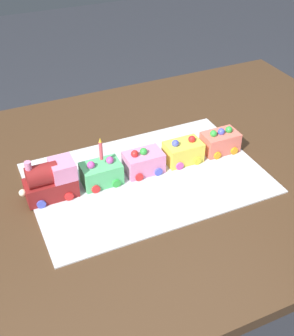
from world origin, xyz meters
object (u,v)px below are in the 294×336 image
(dining_table, at_px, (160,197))
(cake_car_flatbed_coral, at_px, (219,141))
(cake_car_tanker_bubblegum, at_px, (143,161))
(birthday_candle, at_px, (100,148))
(cake_car_gondola_lemon, at_px, (183,151))
(cake_locomotive, at_px, (50,180))
(cake_car_caboose_mint_green, at_px, (101,173))

(dining_table, height_order, cake_car_flatbed_coral, cake_car_flatbed_coral)
(cake_car_tanker_bubblegum, xyz_separation_m, birthday_candle, (-0.11, 0.00, 0.07))
(dining_table, relative_size, cake_car_tanker_bubblegum, 14.00)
(cake_car_gondola_lemon, height_order, cake_car_flatbed_coral, same)
(cake_locomotive, bearing_deg, birthday_candle, 0.00)
(cake_car_gondola_lemon, relative_size, cake_car_flatbed_coral, 1.00)
(dining_table, distance_m, cake_car_caboose_mint_green, 0.22)
(dining_table, relative_size, cake_car_gondola_lemon, 14.00)
(cake_car_caboose_mint_green, relative_size, cake_car_flatbed_coral, 1.00)
(dining_table, xyz_separation_m, cake_car_gondola_lemon, (0.07, 0.00, 0.14))
(cake_car_gondola_lemon, bearing_deg, cake_car_caboose_mint_green, 180.00)
(cake_car_caboose_mint_green, xyz_separation_m, cake_car_flatbed_coral, (0.35, 0.00, 0.00))
(dining_table, height_order, cake_car_gondola_lemon, cake_car_gondola_lemon)
(cake_locomotive, bearing_deg, cake_car_gondola_lemon, 0.00)
(dining_table, bearing_deg, cake_car_caboose_mint_green, 178.90)
(birthday_candle, bearing_deg, cake_car_gondola_lemon, -0.00)
(dining_table, distance_m, cake_car_flatbed_coral, 0.23)
(dining_table, relative_size, birthday_candle, 22.34)
(cake_locomotive, height_order, cake_car_caboose_mint_green, cake_locomotive)
(cake_car_caboose_mint_green, distance_m, cake_car_flatbed_coral, 0.35)
(cake_locomotive, height_order, birthday_candle, birthday_candle)
(cake_locomotive, xyz_separation_m, birthday_candle, (0.13, 0.00, 0.06))
(cake_car_gondola_lemon, bearing_deg, dining_table, -177.21)
(cake_car_flatbed_coral, xyz_separation_m, birthday_candle, (-0.35, 0.00, 0.07))
(cake_car_flatbed_coral, bearing_deg, cake_car_gondola_lemon, -180.00)
(cake_locomotive, relative_size, cake_car_gondola_lemon, 1.40)
(cake_car_gondola_lemon, distance_m, birthday_candle, 0.24)
(cake_car_gondola_lemon, bearing_deg, birthday_candle, 180.00)
(cake_locomotive, distance_m, cake_car_tanker_bubblegum, 0.25)
(dining_table, bearing_deg, cake_locomotive, 179.37)
(dining_table, distance_m, cake_car_tanker_bubblegum, 0.15)
(cake_locomotive, bearing_deg, dining_table, -0.63)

